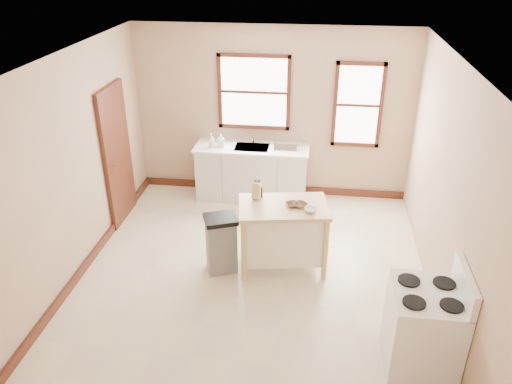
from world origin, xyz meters
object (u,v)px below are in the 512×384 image
(bowl_a, at_px, (292,204))
(bowl_b, at_px, (300,205))
(pepper_grinder, at_px, (261,192))
(soap_bottle_a, at_px, (211,141))
(bowl_c, at_px, (310,210))
(gas_stove, at_px, (424,319))
(trash_bin, at_px, (221,244))
(soap_bottle_b, at_px, (221,140))
(dish_rack, at_px, (286,145))
(kitchen_island, at_px, (283,236))
(knife_block, at_px, (257,191))

(bowl_a, height_order, bowl_b, bowl_b)
(pepper_grinder, distance_m, bowl_b, 0.55)
(soap_bottle_a, distance_m, bowl_c, 2.55)
(soap_bottle_a, distance_m, gas_stove, 4.44)
(bowl_a, distance_m, gas_stove, 2.14)
(bowl_a, relative_size, trash_bin, 0.20)
(bowl_c, bearing_deg, bowl_b, 137.93)
(pepper_grinder, bearing_deg, gas_stove, -43.40)
(soap_bottle_b, height_order, dish_rack, soap_bottle_b)
(bowl_c, bearing_deg, bowl_a, 152.25)
(soap_bottle_b, xyz_separation_m, trash_bin, (0.39, -2.06, -0.63))
(soap_bottle_a, height_order, bowl_b, soap_bottle_a)
(bowl_b, relative_size, gas_stove, 0.15)
(bowl_a, bearing_deg, trash_bin, -168.16)
(soap_bottle_a, relative_size, bowl_c, 1.48)
(bowl_b, height_order, gas_stove, gas_stove)
(soap_bottle_b, distance_m, bowl_a, 2.27)
(pepper_grinder, distance_m, bowl_a, 0.46)
(pepper_grinder, bearing_deg, bowl_c, -24.92)
(bowl_c, bearing_deg, soap_bottle_a, 130.54)
(kitchen_island, bearing_deg, knife_block, 148.40)
(trash_bin, bearing_deg, knife_block, 16.78)
(bowl_b, xyz_separation_m, trash_bin, (-0.99, -0.19, -0.55))
(kitchen_island, distance_m, knife_block, 0.69)
(trash_bin, relative_size, gas_stove, 0.67)
(dish_rack, height_order, kitchen_island, dish_rack)
(dish_rack, xyz_separation_m, knife_block, (-0.25, -1.78, 0.05))
(bowl_a, bearing_deg, pepper_grinder, 156.68)
(soap_bottle_a, distance_m, bowl_a, 2.31)
(bowl_b, bearing_deg, soap_bottle_b, 126.42)
(bowl_c, bearing_deg, dish_rack, 102.62)
(kitchen_island, xyz_separation_m, pepper_grinder, (-0.31, 0.18, 0.54))
(trash_bin, bearing_deg, kitchen_island, -8.33)
(knife_block, relative_size, gas_stove, 0.17)
(kitchen_island, height_order, trash_bin, kitchen_island)
(soap_bottle_a, bearing_deg, dish_rack, 10.71)
(knife_block, relative_size, bowl_b, 1.15)
(bowl_a, relative_size, bowl_c, 1.06)
(kitchen_island, relative_size, gas_stove, 0.95)
(knife_block, distance_m, bowl_b, 0.60)
(pepper_grinder, height_order, bowl_c, pepper_grinder)
(pepper_grinder, relative_size, bowl_c, 0.98)
(trash_bin, bearing_deg, soap_bottle_b, 79.03)
(bowl_c, xyz_separation_m, trash_bin, (-1.13, -0.07, -0.55))
(gas_stove, bearing_deg, dish_rack, 115.28)
(knife_block, bearing_deg, kitchen_island, -10.30)
(soap_bottle_b, xyz_separation_m, bowl_c, (1.51, -1.99, -0.08))
(pepper_grinder, bearing_deg, knife_block, -145.48)
(bowl_a, bearing_deg, knife_block, 163.14)
(knife_block, xyz_separation_m, pepper_grinder, (0.05, 0.04, -0.02))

